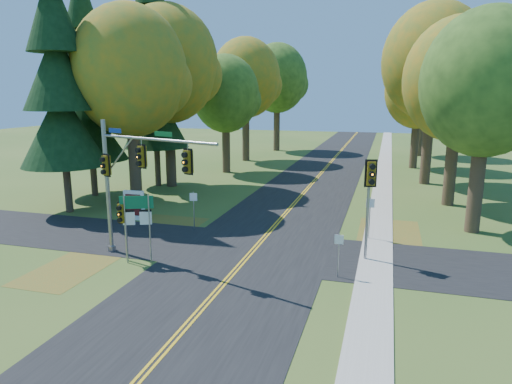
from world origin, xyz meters
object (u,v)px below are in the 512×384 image
(traffic_mast, at_px, (130,172))
(info_kiosk, at_px, (134,205))
(east_signal_pole, at_px, (370,185))
(route_sign_cluster, at_px, (137,215))

(traffic_mast, bearing_deg, info_kiosk, 139.60)
(east_signal_pole, bearing_deg, info_kiosk, 151.87)
(route_sign_cluster, bearing_deg, east_signal_pole, -4.70)
(east_signal_pole, distance_m, info_kiosk, 15.48)
(route_sign_cluster, height_order, info_kiosk, route_sign_cluster)
(route_sign_cluster, relative_size, info_kiosk, 1.76)
(info_kiosk, bearing_deg, traffic_mast, -61.64)
(traffic_mast, xyz_separation_m, east_signal_pole, (11.04, 2.82, -0.55))
(info_kiosk, bearing_deg, route_sign_cluster, -60.07)
(traffic_mast, relative_size, east_signal_pole, 1.42)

